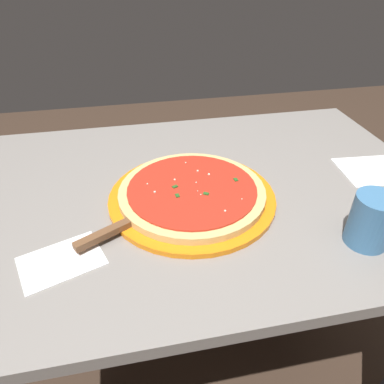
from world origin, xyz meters
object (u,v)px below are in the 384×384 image
at_px(pizza_server, 125,225).
at_px(napkin_folded_right, 372,170).
at_px(pizza, 192,191).
at_px(cup_tall_drink, 372,221).
at_px(napkin_loose_left, 61,261).
at_px(serving_plate, 192,197).

distance_m(pizza_server, napkin_folded_right, 0.63).
height_order(pizza, cup_tall_drink, cup_tall_drink).
distance_m(cup_tall_drink, napkin_loose_left, 0.58).
bearing_deg(serving_plate, pizza, -153.06).
bearing_deg(napkin_folded_right, napkin_loose_left, 12.91).
height_order(napkin_folded_right, napkin_loose_left, same).
bearing_deg(napkin_loose_left, napkin_folded_right, -167.09).
bearing_deg(cup_tall_drink, serving_plate, -33.61).
relative_size(napkin_folded_right, napkin_loose_left, 1.10).
xyz_separation_m(napkin_folded_right, napkin_loose_left, (0.74, 0.17, 0.00)).
bearing_deg(serving_plate, cup_tall_drink, 146.39).
xyz_separation_m(cup_tall_drink, napkin_folded_right, (-0.17, -0.23, -0.05)).
distance_m(serving_plate, cup_tall_drink, 0.36).
distance_m(serving_plate, napkin_loose_left, 0.30).
xyz_separation_m(serving_plate, napkin_loose_left, (0.27, 0.14, -0.00)).
relative_size(pizza, napkin_folded_right, 2.06).
xyz_separation_m(cup_tall_drink, napkin_loose_left, (0.57, -0.06, -0.05)).
height_order(pizza_server, napkin_folded_right, pizza_server).
height_order(pizza_server, cup_tall_drink, cup_tall_drink).
distance_m(serving_plate, pizza, 0.02).
xyz_separation_m(pizza, pizza_server, (0.15, 0.08, -0.00)).
bearing_deg(napkin_loose_left, cup_tall_drink, 174.04).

